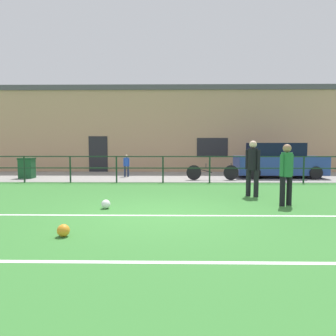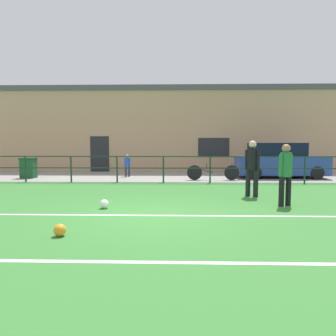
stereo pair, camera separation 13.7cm
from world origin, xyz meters
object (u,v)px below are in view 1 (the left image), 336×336
Objects in this scene: parked_car_red at (278,161)px; bicycle_parked_1 at (212,172)px; player_striker at (286,171)px; soccer_ball_match at (106,204)px; soccer_ball_spare at (63,230)px; spectator_child at (126,164)px; player_goalkeeper at (253,165)px; trash_bin_0 at (27,168)px.

bicycle_parked_1 is (-3.36, -1.18, -0.44)m from parked_car_red.
player_striker is 5.91m from bicycle_parked_1.
soccer_ball_match is 1.04× the size of soccer_ball_spare.
player_striker is 7.33× the size of soccer_ball_spare.
spectator_child is at bearing 91.96° from soccer_ball_spare.
bicycle_parked_1 is at bearing 159.79° from spectator_child.
player_goalkeeper is 0.75× the size of bicycle_parked_1.
player_goalkeeper is at bearing -115.65° from parked_car_red.
spectator_child reaches higher than soccer_ball_match.
bicycle_parked_1 reaches higher than soccer_ball_spare.
soccer_ball_spare is at bearing 82.82° from player_goalkeeper.
soccer_ball_match is at bearing 63.29° from player_goalkeeper.
player_striker is 7.22m from parked_car_red.
player_striker is at bearing -32.13° from trash_bin_0.
soccer_ball_match is 0.24× the size of trash_bin_0.
spectator_child is (-0.35, 10.09, 0.53)m from soccer_ball_spare.
soccer_ball_match is at bearing -20.94° from player_striker.
trash_bin_0 is at bearing 127.59° from soccer_ball_match.
bicycle_parked_1 is (4.13, -1.41, -0.27)m from spectator_child.
bicycle_parked_1 is (3.79, 8.68, 0.26)m from soccer_ball_spare.
parked_car_red is 4.31× the size of trash_bin_0.
trash_bin_0 is (-9.54, 4.85, -0.50)m from player_goalkeeper.
trash_bin_0 is at bearing -177.24° from parked_car_red.
spectator_child is at bearing -10.75° from player_goalkeeper.
parked_car_red is 1.78× the size of bicycle_parked_1.
soccer_ball_spare is 0.10× the size of bicycle_parked_1.
player_goalkeeper is 7.52× the size of soccer_ball_match.
trash_bin_0 is at bearing 11.55° from player_goalkeeper.
trash_bin_0 is (-12.15, -0.59, -0.30)m from parked_car_red.
parked_car_red is 3.59m from bicycle_parked_1.
soccer_ball_spare is at bearing -113.56° from bicycle_parked_1.
player_goalkeeper is at bearing 24.78° from soccer_ball_match.
soccer_ball_match is (-4.83, -0.49, -0.83)m from player_striker.
trash_bin_0 is at bearing 118.34° from soccer_ball_spare.
soccer_ball_match is 10.15m from parked_car_red.
bicycle_parked_1 is 2.43× the size of trash_bin_0.
player_goalkeeper reaches higher than parked_car_red.
bicycle_parked_1 is (3.53, 6.23, 0.26)m from soccer_ball_match.
spectator_child is 4.38m from bicycle_parked_1.
player_striker is at bearing 148.61° from player_goalkeeper.
parked_car_red is at bearing -77.15° from player_goalkeeper.
player_striker is 0.40× the size of parked_car_red.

